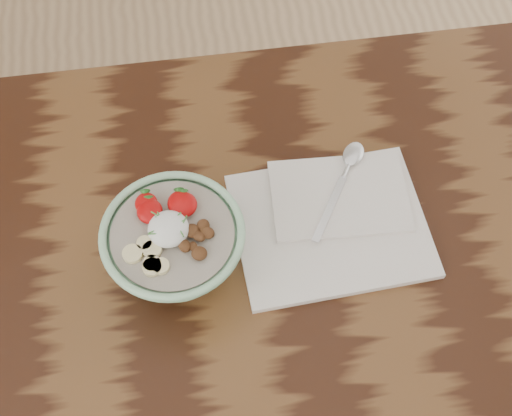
{
  "coord_description": "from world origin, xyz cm",
  "views": [
    {
      "loc": [
        8.11,
        -38.06,
        166.44
      ],
      "look_at": [
        14.62,
        7.8,
        86.26
      ],
      "focal_mm": 50.0,
      "sensor_mm": 36.0,
      "label": 1
    }
  ],
  "objects": [
    {
      "name": "table",
      "position": [
        0.0,
        0.0,
        65.7
      ],
      "size": [
        160.0,
        90.0,
        75.0
      ],
      "color": "black",
      "rests_on": "ground"
    },
    {
      "name": "breakfast_bowl",
      "position": [
        3.43,
        6.14,
        81.51
      ],
      "size": [
        19.02,
        19.02,
        12.75
      ],
      "rotation": [
        0.0,
        0.0,
        0.18
      ],
      "color": "#9ED5A7",
      "rests_on": "table"
    },
    {
      "name": "napkin",
      "position": [
        26.25,
        10.43,
        75.71
      ],
      "size": [
        28.57,
        23.59,
        1.69
      ],
      "rotation": [
        0.0,
        0.0,
        0.05
      ],
      "color": "white",
      "rests_on": "table"
    },
    {
      "name": "spoon",
      "position": [
        29.96,
        18.1,
        77.09
      ],
      "size": [
        11.47,
        16.87,
        0.97
      ],
      "rotation": [
        0.0,
        0.0,
        -0.55
      ],
      "color": "silver",
      "rests_on": "napkin"
    }
  ]
}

